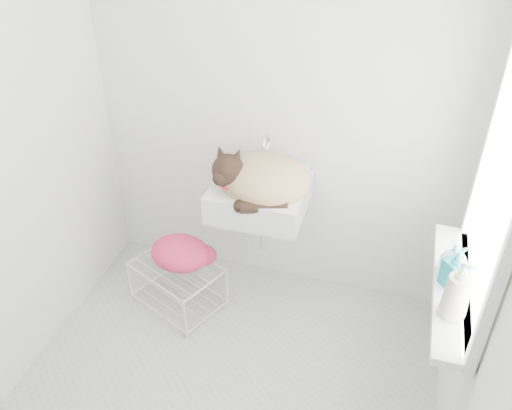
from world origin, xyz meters
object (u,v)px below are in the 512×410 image
(bottle_c, at_px, (451,271))
(bottle_b, at_px, (451,285))
(sink, at_px, (260,185))
(wire_rack, at_px, (178,285))
(cat, at_px, (261,180))
(bottle_a, at_px, (451,315))

(bottle_c, bearing_deg, bottle_b, -90.00)
(sink, distance_m, wire_rack, 0.87)
(wire_rack, xyz_separation_m, bottle_b, (1.50, -0.33, 0.70))
(sink, bearing_deg, cat, -61.89)
(sink, xyz_separation_m, cat, (0.01, -0.02, 0.04))
(bottle_a, xyz_separation_m, bottle_b, (0.00, 0.19, 0.00))
(wire_rack, height_order, bottle_c, bottle_c)
(sink, height_order, bottle_c, sink)
(bottle_b, bearing_deg, wire_rack, 167.44)
(cat, height_order, wire_rack, cat)
(cat, distance_m, bottle_a, 1.24)
(sink, height_order, cat, cat)
(sink, xyz_separation_m, bottle_a, (1.03, -0.73, 0.00))
(bottle_a, bearing_deg, wire_rack, 160.76)
(cat, xyz_separation_m, wire_rack, (-0.48, -0.19, -0.74))
(bottle_c, bearing_deg, sink, 156.62)
(cat, relative_size, wire_rack, 1.04)
(sink, relative_size, bottle_b, 2.70)
(sink, distance_m, bottle_c, 1.12)
(wire_rack, bearing_deg, bottle_c, -9.00)
(wire_rack, bearing_deg, bottle_a, -19.24)
(bottle_c, bearing_deg, cat, 157.30)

